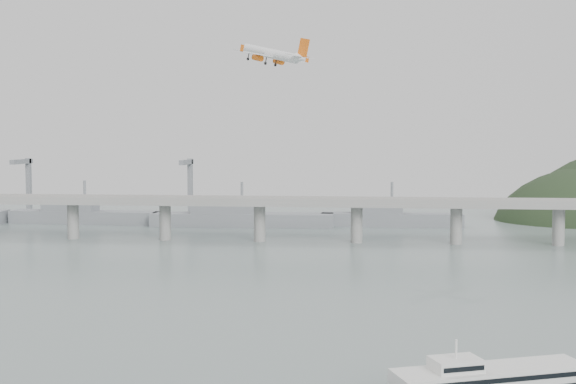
# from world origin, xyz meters

# --- Properties ---
(ground) EXTENTS (900.00, 900.00, 0.00)m
(ground) POSITION_xyz_m (0.00, 0.00, 0.00)
(ground) COLOR slate
(ground) RESTS_ON ground
(bridge) EXTENTS (800.00, 22.00, 23.90)m
(bridge) POSITION_xyz_m (-1.15, 200.00, 17.65)
(bridge) COLOR gray
(bridge) RESTS_ON ground
(distant_fleet) EXTENTS (453.00, 60.90, 40.00)m
(distant_fleet) POSITION_xyz_m (-155.36, 265.08, 6.22)
(distant_fleet) COLOR slate
(distant_fleet) RESTS_ON ground
(airliner) EXTENTS (33.06, 31.16, 11.54)m
(airliner) POSITION_xyz_m (-11.69, 107.38, 85.89)
(airliner) COLOR silver
(airliner) RESTS_ON ground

